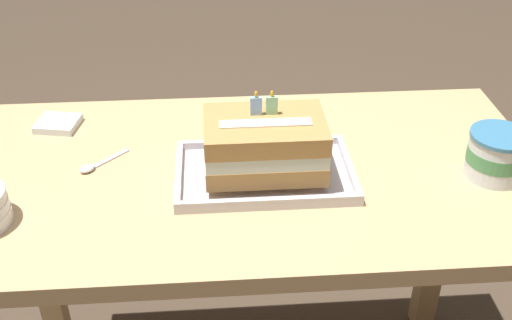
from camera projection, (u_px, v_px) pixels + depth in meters
name	position (u px, v px, depth m)	size (l,w,h in m)	color
dining_table	(248.00, 216.00, 1.34)	(1.22, 0.64, 0.78)	tan
foil_tray	(265.00, 174.00, 1.24)	(0.35, 0.22, 0.02)	silver
birthday_cake	(265.00, 144.00, 1.20)	(0.23, 0.16, 0.15)	tan
ice_cream_tub	(497.00, 155.00, 1.22)	(0.12, 0.12, 0.10)	white
serving_spoon_near_tray	(92.00, 166.00, 1.27)	(0.10, 0.10, 0.01)	silver
napkin_pile	(58.00, 124.00, 1.41)	(0.10, 0.10, 0.02)	white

